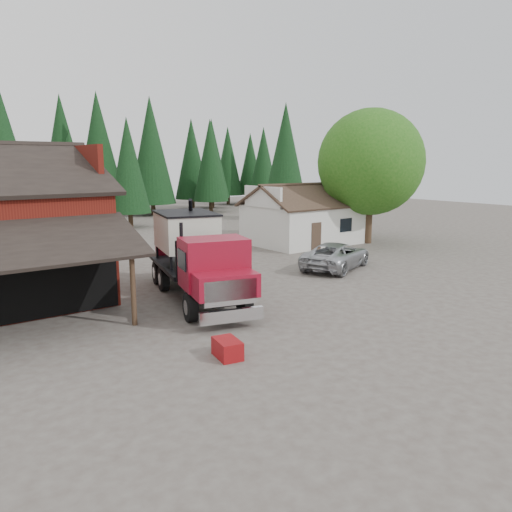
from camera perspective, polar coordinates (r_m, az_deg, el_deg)
ground at (r=21.16m, az=2.81°, el=-6.42°), size 120.00×120.00×0.00m
farmhouse at (r=38.83m, az=5.47°, el=3.92°), size 8.60×6.42×4.65m
deciduous_tree at (r=39.33m, az=13.00°, el=9.98°), size 8.00×8.00×10.20m
conifer_backdrop at (r=59.33m, az=-23.98°, el=3.77°), size 76.00×16.00×16.00m
near_pine_b at (r=49.33m, az=-14.40°, el=10.00°), size 3.96×3.96×10.40m
near_pine_c at (r=54.28m, az=3.38°, el=11.40°), size 4.84×4.84×12.40m
near_pine_d at (r=50.38m, az=-27.04°, el=10.90°), size 5.28×5.28×13.40m
feed_truck at (r=22.94m, az=-6.88°, el=0.23°), size 5.04×10.21×4.45m
silver_car at (r=29.83m, az=9.16°, el=0.06°), size 6.21×4.55×1.57m
equip_box at (r=16.39m, az=-3.29°, el=-10.51°), size 0.89×1.21×0.60m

